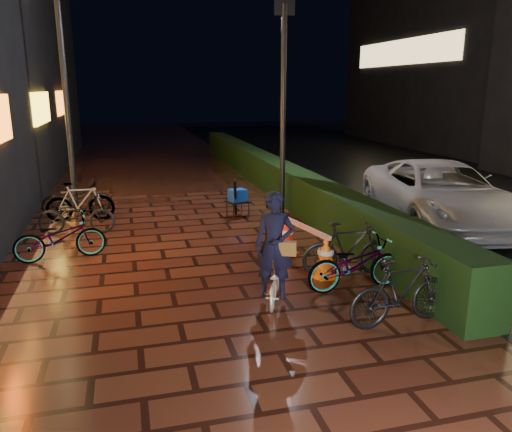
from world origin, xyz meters
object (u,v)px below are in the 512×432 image
object	(u,v)px
cyclist	(274,262)
cart_assembly	(237,197)
van	(440,194)
traffic_barrier	(304,245)

from	to	relation	value
cyclist	cart_assembly	xyz separation A→B (m)	(0.58, 5.17, -0.12)
van	traffic_barrier	bearing A→B (deg)	-144.94
cyclist	cart_assembly	size ratio (longest dim) A/B	1.69
cyclist	van	bearing A→B (deg)	33.32
van	cart_assembly	size ratio (longest dim) A/B	5.18
traffic_barrier	van	bearing A→B (deg)	24.51
cyclist	cart_assembly	world-z (taller)	cyclist
cyclist	cart_assembly	bearing A→B (deg)	83.62
cart_assembly	van	bearing A→B (deg)	-22.00
cart_assembly	traffic_barrier	bearing A→B (deg)	-83.08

